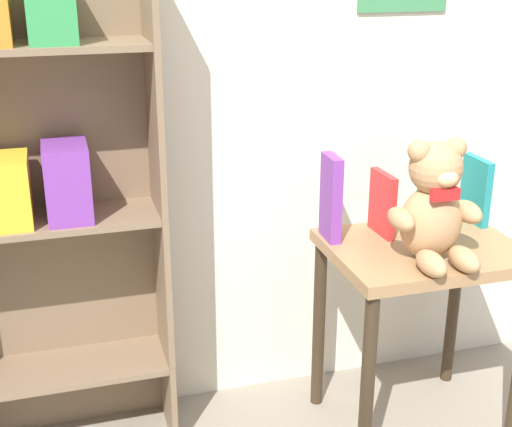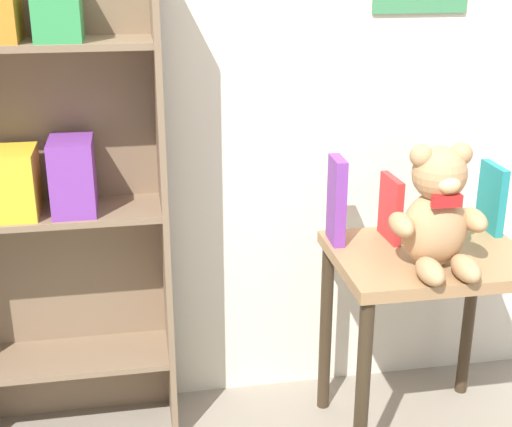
{
  "view_description": "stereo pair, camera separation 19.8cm",
  "coord_description": "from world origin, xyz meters",
  "px_view_note": "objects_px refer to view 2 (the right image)",
  "views": [
    {
      "loc": [
        -0.89,
        -0.59,
        1.45
      ],
      "look_at": [
        -0.37,
        1.19,
        0.76
      ],
      "focal_mm": 50.0,
      "sensor_mm": 36.0,
      "label": 1
    },
    {
      "loc": [
        -0.7,
        -0.64,
        1.45
      ],
      "look_at": [
        -0.37,
        1.19,
        0.76
      ],
      "focal_mm": 50.0,
      "sensor_mm": 36.0,
      "label": 2
    }
  ],
  "objects_px": {
    "book_standing_red": "(391,208)",
    "book_standing_green": "(443,200)",
    "display_table": "(427,287)",
    "book_standing_purple": "(337,201)",
    "bookshelf_side": "(47,180)",
    "book_standing_teal": "(492,198)",
    "teddy_bear": "(438,213)"
  },
  "relations": [
    {
      "from": "book_standing_red",
      "to": "bookshelf_side",
      "type": "bearing_deg",
      "value": 171.54
    },
    {
      "from": "bookshelf_side",
      "to": "book_standing_red",
      "type": "bearing_deg",
      "value": -6.71
    },
    {
      "from": "display_table",
      "to": "book_standing_purple",
      "type": "bearing_deg",
      "value": 152.85
    },
    {
      "from": "book_standing_teal",
      "to": "teddy_bear",
      "type": "bearing_deg",
      "value": -140.15
    },
    {
      "from": "bookshelf_side",
      "to": "display_table",
      "type": "relative_size",
      "value": 2.37
    },
    {
      "from": "bookshelf_side",
      "to": "book_standing_purple",
      "type": "bearing_deg",
      "value": -7.49
    },
    {
      "from": "bookshelf_side",
      "to": "book_standing_red",
      "type": "relative_size",
      "value": 7.62
    },
    {
      "from": "book_standing_purple",
      "to": "book_standing_teal",
      "type": "bearing_deg",
      "value": 3.02
    },
    {
      "from": "book_standing_purple",
      "to": "book_standing_red",
      "type": "xyz_separation_m",
      "value": [
        0.17,
        -0.01,
        -0.03
      ]
    },
    {
      "from": "bookshelf_side",
      "to": "book_standing_green",
      "type": "distance_m",
      "value": 1.17
    },
    {
      "from": "display_table",
      "to": "book_standing_green",
      "type": "relative_size",
      "value": 2.8
    },
    {
      "from": "display_table",
      "to": "book_standing_purple",
      "type": "xyz_separation_m",
      "value": [
        -0.25,
        0.13,
        0.24
      ]
    },
    {
      "from": "book_standing_green",
      "to": "book_standing_red",
      "type": "bearing_deg",
      "value": -177.0
    },
    {
      "from": "book_standing_green",
      "to": "teddy_bear",
      "type": "bearing_deg",
      "value": -115.95
    },
    {
      "from": "book_standing_red",
      "to": "book_standing_teal",
      "type": "distance_m",
      "value": 0.33
    },
    {
      "from": "teddy_bear",
      "to": "book_standing_green",
      "type": "distance_m",
      "value": 0.25
    },
    {
      "from": "bookshelf_side",
      "to": "book_standing_green",
      "type": "xyz_separation_m",
      "value": [
        1.16,
        -0.11,
        -0.09
      ]
    },
    {
      "from": "display_table",
      "to": "book_standing_purple",
      "type": "relative_size",
      "value": 2.42
    },
    {
      "from": "teddy_bear",
      "to": "book_standing_green",
      "type": "bearing_deg",
      "value": 62.03
    },
    {
      "from": "bookshelf_side",
      "to": "teddy_bear",
      "type": "relative_size",
      "value": 4.27
    },
    {
      "from": "teddy_bear",
      "to": "book_standing_red",
      "type": "height_order",
      "value": "teddy_bear"
    },
    {
      "from": "book_standing_teal",
      "to": "book_standing_red",
      "type": "bearing_deg",
      "value": -176.88
    },
    {
      "from": "teddy_bear",
      "to": "book_standing_teal",
      "type": "height_order",
      "value": "teddy_bear"
    },
    {
      "from": "book_standing_red",
      "to": "book_standing_green",
      "type": "bearing_deg",
      "value": -0.76
    },
    {
      "from": "teddy_bear",
      "to": "book_standing_red",
      "type": "relative_size",
      "value": 1.78
    },
    {
      "from": "book_standing_purple",
      "to": "bookshelf_side",
      "type": "bearing_deg",
      "value": 174.68
    },
    {
      "from": "book_standing_purple",
      "to": "book_standing_red",
      "type": "distance_m",
      "value": 0.17
    },
    {
      "from": "display_table",
      "to": "book_standing_red",
      "type": "height_order",
      "value": "book_standing_red"
    },
    {
      "from": "bookshelf_side",
      "to": "book_standing_teal",
      "type": "xyz_separation_m",
      "value": [
        1.33,
        -0.1,
        -0.1
      ]
    },
    {
      "from": "book_standing_teal",
      "to": "book_standing_green",
      "type": "bearing_deg",
      "value": -175.21
    },
    {
      "from": "book_standing_green",
      "to": "book_standing_teal",
      "type": "relative_size",
      "value": 1.07
    },
    {
      "from": "bookshelf_side",
      "to": "book_standing_purple",
      "type": "height_order",
      "value": "bookshelf_side"
    }
  ]
}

